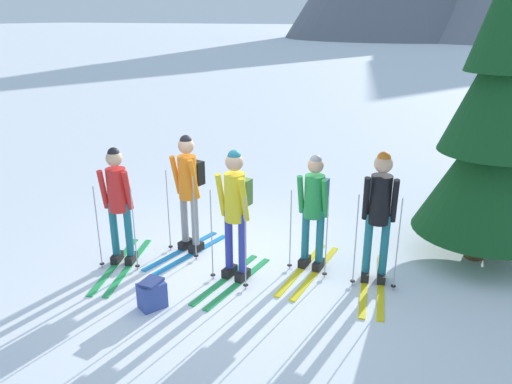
{
  "coord_description": "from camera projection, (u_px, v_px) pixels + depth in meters",
  "views": [
    {
      "loc": [
        2.99,
        -5.71,
        3.49
      ],
      "look_at": [
        0.18,
        0.44,
        1.05
      ],
      "focal_mm": 34.38,
      "sensor_mm": 36.0,
      "label": 1
    }
  ],
  "objects": [
    {
      "name": "ground_plane",
      "position": [
        232.0,
        266.0,
        7.24
      ],
      "size": [
        400.0,
        400.0,
        0.0
      ],
      "primitive_type": "plane",
      "color": "white"
    },
    {
      "name": "skier_in_red",
      "position": [
        118.0,
        202.0,
        7.0
      ],
      "size": [
        0.83,
        1.76,
        1.78
      ],
      "color": "green",
      "rests_on": "ground"
    },
    {
      "name": "skier_in_orange",
      "position": [
        189.0,
        186.0,
        7.38
      ],
      "size": [
        0.62,
        1.65,
        1.86
      ],
      "color": "#1E84D1",
      "rests_on": "ground"
    },
    {
      "name": "skier_in_yellow",
      "position": [
        235.0,
        207.0,
        6.56
      ],
      "size": [
        0.61,
        1.61,
        1.87
      ],
      "color": "green",
      "rests_on": "ground"
    },
    {
      "name": "skier_in_green",
      "position": [
        314.0,
        206.0,
        6.88
      ],
      "size": [
        0.61,
        1.75,
        1.72
      ],
      "color": "yellow",
      "rests_on": "ground"
    },
    {
      "name": "skier_in_black",
      "position": [
        379.0,
        212.0,
        6.47
      ],
      "size": [
        0.63,
        1.79,
        1.87
      ],
      "color": "yellow",
      "rests_on": "ground"
    },
    {
      "name": "pine_tree_near",
      "position": [
        497.0,
        118.0,
        6.78
      ],
      "size": [
        1.95,
        1.95,
        4.7
      ],
      "color": "#51381E",
      "rests_on": "ground"
    },
    {
      "name": "backpack_on_snow_front",
      "position": [
        152.0,
        294.0,
        6.17
      ],
      "size": [
        0.36,
        0.39,
        0.38
      ],
      "color": "#384C99",
      "rests_on": "ground"
    }
  ]
}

